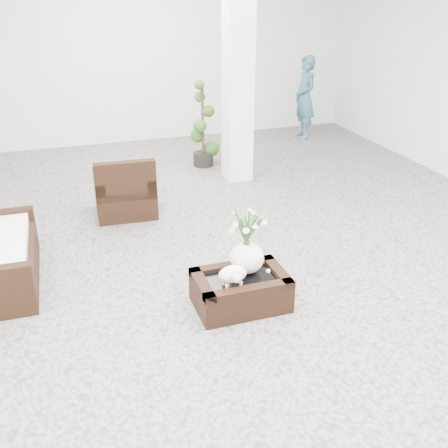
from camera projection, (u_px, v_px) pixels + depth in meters
name	position (u px, v px, depth m)	size (l,w,h in m)	color
ground	(221.00, 270.00, 5.91)	(11.00, 11.00, 0.00)	gray
column	(238.00, 68.00, 7.92)	(0.40, 0.40, 3.50)	white
coffee_table	(240.00, 292.00, 5.22)	(0.90, 0.60, 0.31)	black
sheep_figurine	(233.00, 276.00, 4.99)	(0.28, 0.23, 0.21)	white
planter_narcissus	(247.00, 236.00, 5.10)	(0.44, 0.44, 0.80)	white
tealight	(268.00, 271.00, 5.25)	(0.04, 0.04, 0.03)	white
armchair	(124.00, 184.00, 7.19)	(0.79, 0.76, 0.84)	black
topiary	(203.00, 125.00, 8.92)	(0.39, 0.39, 1.44)	#274C18
shopper	(305.00, 98.00, 10.51)	(0.59, 0.39, 1.63)	#346073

